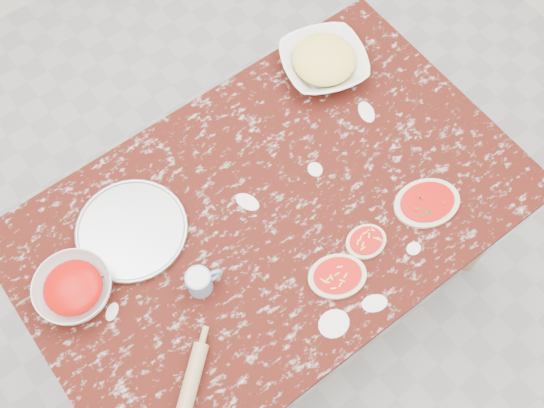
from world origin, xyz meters
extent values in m
plane|color=gray|center=(0.00, 0.00, 0.00)|extent=(4.00, 4.00, 0.00)
cube|color=#340E09|center=(0.00, 0.00, 0.73)|extent=(1.60, 1.00, 0.04)
cube|color=#978056|center=(0.00, 0.00, 0.67)|extent=(1.50, 0.90, 0.08)
cylinder|color=#978056|center=(0.72, -0.42, 0.35)|extent=(0.07, 0.07, 0.71)
cylinder|color=#978056|center=(-0.72, 0.42, 0.35)|extent=(0.07, 0.07, 0.71)
cylinder|color=#978056|center=(0.72, 0.42, 0.35)|extent=(0.07, 0.07, 0.71)
cylinder|color=#B2B2B7|center=(-0.39, 0.21, 0.76)|extent=(0.43, 0.43, 0.01)
imported|color=white|center=(-0.63, 0.13, 0.79)|extent=(0.26, 0.26, 0.07)
imported|color=white|center=(0.47, 0.33, 0.79)|extent=(0.37, 0.37, 0.07)
cylinder|color=#78A1C7|center=(-0.32, -0.07, 0.79)|extent=(0.08, 0.08, 0.09)
torus|color=#78A1C7|center=(-0.28, -0.08, 0.79)|extent=(0.06, 0.02, 0.06)
cylinder|color=silver|center=(-0.32, -0.07, 0.83)|extent=(0.06, 0.06, 0.01)
ellipsoid|color=beige|center=(0.02, -0.29, 0.76)|extent=(0.22, 0.20, 0.01)
ellipsoid|color=red|center=(0.02, -0.29, 0.76)|extent=(0.18, 0.16, 0.00)
ellipsoid|color=beige|center=(0.17, -0.26, 0.76)|extent=(0.14, 0.12, 0.01)
ellipsoid|color=red|center=(0.17, -0.26, 0.76)|extent=(0.12, 0.10, 0.00)
ellipsoid|color=beige|center=(0.41, -0.28, 0.76)|extent=(0.25, 0.22, 0.01)
ellipsoid|color=red|center=(0.41, -0.28, 0.76)|extent=(0.21, 0.18, 0.00)
cylinder|color=tan|center=(-0.50, -0.30, 0.77)|extent=(0.20, 0.18, 0.04)
camera|label=1|loc=(-0.51, -0.68, 2.60)|focal=42.60mm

